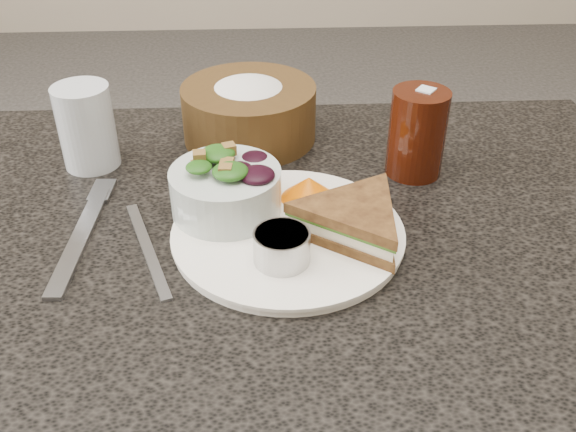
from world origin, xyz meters
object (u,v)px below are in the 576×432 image
at_px(salad_bowl, 225,184).
at_px(bread_basket, 249,104).
at_px(dinner_plate, 288,234).
at_px(water_glass, 87,127).
at_px(sandwich, 354,220).
at_px(dressing_ramekin, 282,247).
at_px(cola_glass, 418,129).

height_order(salad_bowl, bread_basket, bread_basket).
distance_m(dinner_plate, water_glass, 0.31).
bearing_deg(water_glass, bread_basket, 17.35).
distance_m(dinner_plate, salad_bowl, 0.09).
height_order(sandwich, water_glass, water_glass).
xyz_separation_m(dinner_plate, dressing_ramekin, (-0.01, -0.05, 0.02)).
bearing_deg(cola_glass, dinner_plate, -140.66).
distance_m(salad_bowl, cola_glass, 0.25).
relative_size(dinner_plate, salad_bowl, 2.02).
xyz_separation_m(sandwich, bread_basket, (-0.11, 0.26, 0.02)).
bearing_deg(sandwich, cola_glass, 91.83).
height_order(bread_basket, water_glass, water_glass).
bearing_deg(sandwich, dinner_plate, -155.60).
height_order(dinner_plate, dressing_ramekin, dressing_ramekin).
relative_size(sandwich, salad_bowl, 1.21).
bearing_deg(water_glass, sandwich, -30.85).
relative_size(dinner_plate, water_glass, 2.34).
bearing_deg(bread_basket, salad_bowl, -97.34).
xyz_separation_m(sandwich, dressing_ramekin, (-0.08, -0.04, -0.00)).
height_order(salad_bowl, water_glass, water_glass).
relative_size(bread_basket, cola_glass, 1.50).
bearing_deg(cola_glass, salad_bowl, -158.03).
distance_m(dressing_ramekin, water_glass, 0.33).
height_order(dinner_plate, water_glass, water_glass).
bearing_deg(cola_glass, water_glass, 174.46).
height_order(cola_glass, water_glass, cola_glass).
height_order(sandwich, salad_bowl, salad_bowl).
bearing_deg(salad_bowl, dinner_plate, -31.96).
height_order(bread_basket, cola_glass, cola_glass).
distance_m(dinner_plate, cola_glass, 0.22).
xyz_separation_m(dinner_plate, cola_glass, (0.17, 0.14, 0.06)).
distance_m(salad_bowl, dressing_ramekin, 0.11).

